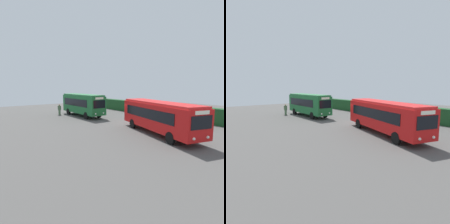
{
  "view_description": "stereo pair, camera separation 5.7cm",
  "coord_description": "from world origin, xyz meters",
  "views": [
    {
      "loc": [
        16.27,
        -16.0,
        4.62
      ],
      "look_at": [
        -2.55,
        -1.34,
        1.38
      ],
      "focal_mm": 31.08,
      "sensor_mm": 36.0,
      "label": 1
    },
    {
      "loc": [
        16.3,
        -15.96,
        4.62
      ],
      "look_at": [
        -2.55,
        -1.34,
        1.38
      ],
      "focal_mm": 31.08,
      "sensor_mm": 36.0,
      "label": 2
    }
  ],
  "objects": [
    {
      "name": "person_left",
      "position": [
        -12.92,
        -3.84,
        0.89
      ],
      "size": [
        0.46,
        0.54,
        1.7
      ],
      "rotation": [
        0.0,
        0.0,
        2.63
      ],
      "color": "#4C6B47",
      "rests_on": "ground_plane"
    },
    {
      "name": "ground_plane",
      "position": [
        0.0,
        0.0,
        0.0
      ],
      "size": [
        64.0,
        64.0,
        0.0
      ],
      "primitive_type": "plane",
      "color": "#514F4C"
    },
    {
      "name": "traffic_cone",
      "position": [
        -12.57,
        4.29,
        0.3
      ],
      "size": [
        0.36,
        0.36,
        0.6
      ],
      "primitive_type": "cone",
      "color": "orange",
      "rests_on": "ground_plane"
    },
    {
      "name": "bus_red",
      "position": [
        4.59,
        -1.23,
        1.8
      ],
      "size": [
        10.55,
        5.18,
        3.12
      ],
      "rotation": [
        0.0,
        0.0,
        -0.29
      ],
      "color": "red",
      "rests_on": "ground_plane"
    },
    {
      "name": "person_center",
      "position": [
        -11.81,
        0.68,
        0.87
      ],
      "size": [
        0.45,
        0.35,
        1.65
      ],
      "rotation": [
        0.0,
        0.0,
        4.47
      ],
      "color": "silver",
      "rests_on": "ground_plane"
    },
    {
      "name": "hedge_row",
      "position": [
        0.0,
        7.72,
        0.97
      ],
      "size": [
        44.0,
        1.32,
        1.94
      ],
      "primitive_type": "cube",
      "color": "#1D4B24",
      "rests_on": "ground_plane"
    },
    {
      "name": "bus_green",
      "position": [
        -9.69,
        -1.44,
        1.9
      ],
      "size": [
        9.17,
        2.4,
        3.33
      ],
      "rotation": [
        0.0,
        0.0,
        0.0
      ],
      "color": "#19602D",
      "rests_on": "ground_plane"
    },
    {
      "name": "person_right",
      "position": [
        5.24,
        2.95,
        0.91
      ],
      "size": [
        0.48,
        0.47,
        1.72
      ],
      "rotation": [
        0.0,
        0.0,
        3.96
      ],
      "color": "olive",
      "rests_on": "ground_plane"
    }
  ]
}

